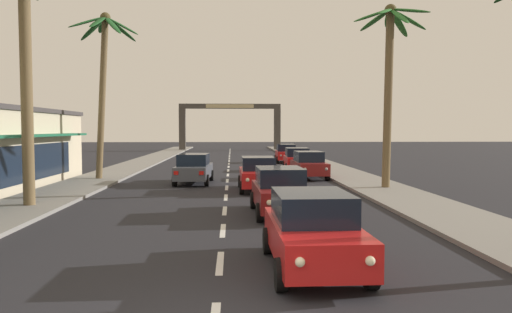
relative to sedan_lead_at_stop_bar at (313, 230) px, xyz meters
name	(u,v)px	position (x,y,z in m)	size (l,w,h in m)	color
sidewalk_right	(364,182)	(5.76, 16.93, -0.78)	(3.20, 110.00, 0.14)	gray
sidewalk_left	(86,183)	(-9.84, 16.93, -0.78)	(3.20, 110.00, 0.14)	gray
lane_markings	(234,182)	(-1.64, 17.56, -0.85)	(4.28, 88.59, 0.01)	silver
sedan_lead_at_stop_bar	(313,230)	(0.00, 0.00, 0.00)	(2.00, 4.47, 1.68)	red
sedan_third_in_queue	(280,191)	(-0.04, 6.95, 0.00)	(2.04, 4.49, 1.68)	maroon
sedan_fifth_in_queue	(258,173)	(-0.46, 13.89, 0.00)	(1.98, 4.46, 1.68)	red
sedan_oncoming_far	(194,168)	(-3.91, 17.23, 0.00)	(2.11, 4.51, 1.68)	#4C515B
sedan_parked_nearest_kerb	(286,153)	(3.21, 34.47, 0.00)	(2.05, 4.49, 1.68)	red
sedan_parked_mid_kerb	(297,159)	(3.06, 25.58, 0.00)	(2.06, 4.49, 1.68)	red
sedan_parked_far_kerb	(309,165)	(3.02, 19.78, 0.00)	(2.03, 4.48, 1.68)	maroon
palm_left_second	(25,44)	(-9.61, 8.72, 5.43)	(3.20, 3.21, 9.53)	brown
palm_left_third	(103,66)	(-9.31, 19.02, 5.95)	(3.98, 4.33, 9.90)	brown
palm_right_second	(390,64)	(6.11, 13.80, 5.47)	(3.85, 3.84, 9.26)	brown
town_gateway_arch	(230,120)	(-2.04, 60.58, 3.49)	(14.58, 0.90, 6.71)	#423D38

